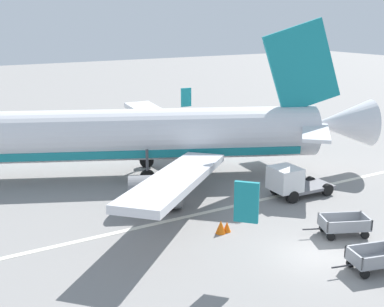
% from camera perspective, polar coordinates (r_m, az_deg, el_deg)
% --- Properties ---
extents(ground_plane, '(220.00, 220.00, 0.00)m').
position_cam_1_polar(ground_plane, '(25.77, 14.05, -11.31)').
color(ground_plane, gray).
extents(apron_stripe, '(120.00, 0.36, 0.01)m').
position_cam_1_polar(apron_stripe, '(31.04, 4.35, -6.13)').
color(apron_stripe, silver).
rests_on(apron_stripe, ground).
extents(airplane, '(35.62, 29.22, 11.34)m').
position_cam_1_polar(airplane, '(36.20, -7.59, 1.99)').
color(airplane, silver).
rests_on(airplane, ground).
extents(baggage_cart_nearest, '(3.62, 1.99, 1.07)m').
position_cam_1_polar(baggage_cart_nearest, '(25.00, 20.35, -11.19)').
color(baggage_cart_nearest, gray).
rests_on(baggage_cart_nearest, ground).
extents(baggage_cart_second_in_row, '(3.55, 2.29, 1.07)m').
position_cam_1_polar(baggage_cart_second_in_row, '(28.16, 17.04, -7.82)').
color(baggage_cart_second_in_row, gray).
rests_on(baggage_cart_second_in_row, ground).
extents(service_truck_beside_carts, '(4.46, 2.18, 2.10)m').
position_cam_1_polar(service_truck_beside_carts, '(32.82, 11.27, -3.15)').
color(service_truck_beside_carts, slate).
rests_on(service_truck_beside_carts, ground).
extents(traffic_cone_near_plane, '(0.52, 0.52, 0.68)m').
position_cam_1_polar(traffic_cone_near_plane, '(32.43, -1.62, -4.49)').
color(traffic_cone_near_plane, orange).
rests_on(traffic_cone_near_plane, ground).
extents(traffic_cone_mid_apron, '(0.57, 0.57, 0.75)m').
position_cam_1_polar(traffic_cone_mid_apron, '(27.31, 3.32, -8.39)').
color(traffic_cone_mid_apron, orange).
rests_on(traffic_cone_mid_apron, ground).
extents(traffic_cone_by_carts, '(0.45, 0.45, 0.59)m').
position_cam_1_polar(traffic_cone_by_carts, '(27.55, 4.03, -8.37)').
color(traffic_cone_by_carts, orange).
rests_on(traffic_cone_by_carts, ground).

